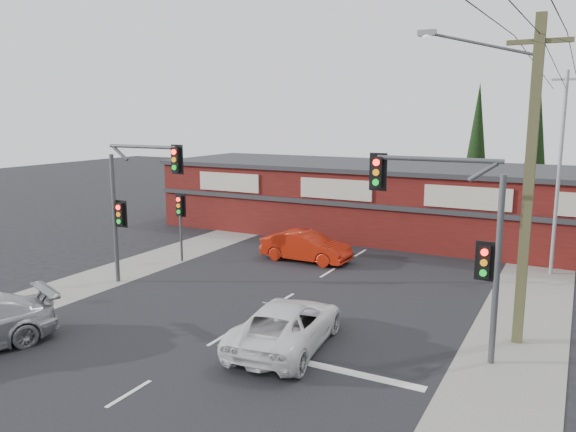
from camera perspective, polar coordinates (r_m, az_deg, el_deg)
The scene contains 17 objects.
ground at distance 19.53m, azimuth -4.94°, elevation -11.14°, with size 120.00×120.00×0.00m, color black.
road_strip at distance 23.64m, azimuth 1.66°, elevation -7.25°, with size 14.00×70.00×0.01m, color black.
verge_left at distance 28.27m, azimuth -14.05°, elevation -4.62°, with size 3.00×70.00×0.02m, color gray.
verge_right at distance 21.51m, azimuth 22.76°, elevation -9.85°, with size 3.00×70.00×0.02m, color gray.
stop_line at distance 16.75m, azimuth 2.66°, elevation -14.82°, with size 6.50×0.35×0.01m, color silver.
white_suv at distance 17.65m, azimuth -0.13°, elevation -10.98°, with size 2.38×5.17×1.44m, color white.
red_sedan at distance 27.63m, azimuth 1.83°, elevation -3.11°, with size 1.55×4.46×1.47m, color #AD1D0A.
lane_dashes at distance 25.75m, azimuth 4.05°, elevation -5.78°, with size 0.12×52.45×0.01m.
shop_building at distance 34.40m, azimuth 9.00°, elevation 1.80°, with size 27.30×8.40×4.22m.
conifer_near at distance 39.81m, azimuth 18.64°, elevation 7.36°, with size 1.80×1.80×9.25m.
conifer_far at distance 41.40m, azimuth 23.92°, elevation 7.11°, with size 1.80×1.80×9.25m.
traffic_mast_left at distance 23.97m, azimuth -15.51°, elevation 2.25°, with size 3.77×0.27×5.97m.
traffic_mast_right at distance 16.85m, azimuth 16.88°, elevation -1.02°, with size 3.96×0.27×5.97m.
pedestal_signal at distance 27.69m, azimuth -10.88°, elevation 0.28°, with size 0.55×0.27×3.38m.
utility_pole at distance 18.39m, azimuth 22.92°, elevation 4.10°, with size 4.38×0.59×10.00m.
steel_pole at distance 27.38m, azimuth 25.84°, elevation 4.18°, with size 1.20×0.16×9.00m.
power_lines at distance 13.02m, azimuth 22.32°, elevation 18.05°, with size 2.01×29.00×1.22m.
Camera 1 is at (9.89, -15.26, 7.10)m, focal length 35.00 mm.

